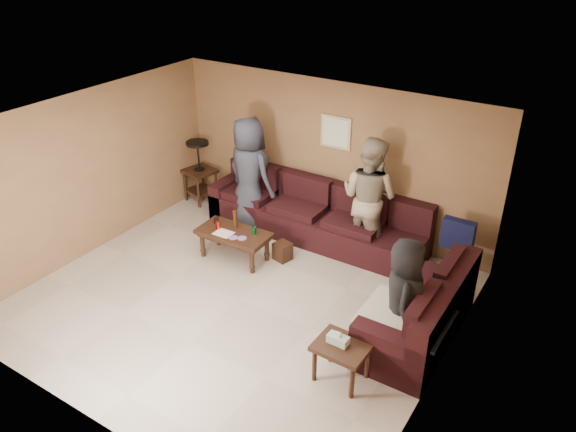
{
  "coord_description": "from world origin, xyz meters",
  "views": [
    {
      "loc": [
        3.92,
        -4.94,
        4.68
      ],
      "look_at": [
        0.25,
        0.85,
        1.0
      ],
      "focal_mm": 35.0,
      "sensor_mm": 36.0,
      "label": 1
    }
  ],
  "objects_px": {
    "coffee_table": "(234,236)",
    "side_table_right": "(341,349)",
    "sectional_sofa": "(344,248)",
    "person_right": "(403,297)",
    "person_left": "(250,173)",
    "waste_bin": "(283,251)",
    "person_middle": "(369,197)",
    "end_table_left": "(200,170)"
  },
  "relations": [
    {
      "from": "coffee_table",
      "to": "side_table_right",
      "type": "relative_size",
      "value": 1.78
    },
    {
      "from": "end_table_left",
      "to": "person_left",
      "type": "bearing_deg",
      "value": -10.79
    },
    {
      "from": "sectional_sofa",
      "to": "coffee_table",
      "type": "distance_m",
      "value": 1.67
    },
    {
      "from": "sectional_sofa",
      "to": "person_right",
      "type": "bearing_deg",
      "value": -41.95
    },
    {
      "from": "coffee_table",
      "to": "end_table_left",
      "type": "relative_size",
      "value": 0.99
    },
    {
      "from": "coffee_table",
      "to": "person_right",
      "type": "height_order",
      "value": "person_right"
    },
    {
      "from": "person_middle",
      "to": "coffee_table",
      "type": "bearing_deg",
      "value": 45.2
    },
    {
      "from": "coffee_table",
      "to": "person_right",
      "type": "bearing_deg",
      "value": -11.06
    },
    {
      "from": "side_table_right",
      "to": "person_right",
      "type": "distance_m",
      "value": 0.97
    },
    {
      "from": "sectional_sofa",
      "to": "person_right",
      "type": "distance_m",
      "value": 1.93
    },
    {
      "from": "sectional_sofa",
      "to": "person_middle",
      "type": "xyz_separation_m",
      "value": [
        0.1,
        0.55,
        0.63
      ]
    },
    {
      "from": "side_table_right",
      "to": "person_right",
      "type": "xyz_separation_m",
      "value": [
        0.36,
        0.83,
        0.34
      ]
    },
    {
      "from": "sectional_sofa",
      "to": "side_table_right",
      "type": "relative_size",
      "value": 7.28
    },
    {
      "from": "end_table_left",
      "to": "person_left",
      "type": "relative_size",
      "value": 0.61
    },
    {
      "from": "sectional_sofa",
      "to": "side_table_right",
      "type": "distance_m",
      "value": 2.34
    },
    {
      "from": "person_left",
      "to": "person_middle",
      "type": "relative_size",
      "value": 1.0
    },
    {
      "from": "end_table_left",
      "to": "person_left",
      "type": "xyz_separation_m",
      "value": [
        1.31,
        -0.25,
        0.35
      ]
    },
    {
      "from": "sectional_sofa",
      "to": "waste_bin",
      "type": "height_order",
      "value": "sectional_sofa"
    },
    {
      "from": "waste_bin",
      "to": "coffee_table",
      "type": "bearing_deg",
      "value": -150.74
    },
    {
      "from": "side_table_right",
      "to": "person_middle",
      "type": "bearing_deg",
      "value": 109.65
    },
    {
      "from": "side_table_right",
      "to": "person_right",
      "type": "height_order",
      "value": "person_right"
    },
    {
      "from": "person_middle",
      "to": "person_right",
      "type": "distance_m",
      "value": 2.24
    },
    {
      "from": "sectional_sofa",
      "to": "person_left",
      "type": "relative_size",
      "value": 2.45
    },
    {
      "from": "person_left",
      "to": "waste_bin",
      "type": "bearing_deg",
      "value": 160.56
    },
    {
      "from": "person_left",
      "to": "person_middle",
      "type": "height_order",
      "value": "person_middle"
    },
    {
      "from": "end_table_left",
      "to": "side_table_right",
      "type": "relative_size",
      "value": 1.8
    },
    {
      "from": "sectional_sofa",
      "to": "person_left",
      "type": "distance_m",
      "value": 2.06
    },
    {
      "from": "end_table_left",
      "to": "waste_bin",
      "type": "xyz_separation_m",
      "value": [
        2.38,
        -0.9,
        -0.46
      ]
    },
    {
      "from": "end_table_left",
      "to": "person_right",
      "type": "xyz_separation_m",
      "value": [
        4.65,
        -1.84,
        0.16
      ]
    },
    {
      "from": "sectional_sofa",
      "to": "coffee_table",
      "type": "bearing_deg",
      "value": -155.71
    },
    {
      "from": "person_right",
      "to": "coffee_table",
      "type": "bearing_deg",
      "value": 57.73
    },
    {
      "from": "end_table_left",
      "to": "person_right",
      "type": "height_order",
      "value": "person_right"
    },
    {
      "from": "person_left",
      "to": "person_middle",
      "type": "distance_m",
      "value": 2.05
    },
    {
      "from": "waste_bin",
      "to": "person_right",
      "type": "height_order",
      "value": "person_right"
    },
    {
      "from": "end_table_left",
      "to": "side_table_right",
      "type": "xyz_separation_m",
      "value": [
        4.3,
        -2.67,
        -0.18
      ]
    },
    {
      "from": "end_table_left",
      "to": "waste_bin",
      "type": "height_order",
      "value": "end_table_left"
    },
    {
      "from": "person_right",
      "to": "side_table_right",
      "type": "bearing_deg",
      "value": 135.45
    },
    {
      "from": "waste_bin",
      "to": "person_middle",
      "type": "bearing_deg",
      "value": 42.07
    },
    {
      "from": "side_table_right",
      "to": "end_table_left",
      "type": "bearing_deg",
      "value": 148.15
    },
    {
      "from": "sectional_sofa",
      "to": "person_left",
      "type": "xyz_separation_m",
      "value": [
        -1.94,
        0.33,
        0.62
      ]
    },
    {
      "from": "sectional_sofa",
      "to": "coffee_table",
      "type": "relative_size",
      "value": 4.1
    },
    {
      "from": "coffee_table",
      "to": "end_table_left",
      "type": "bearing_deg",
      "value": 143.8
    }
  ]
}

